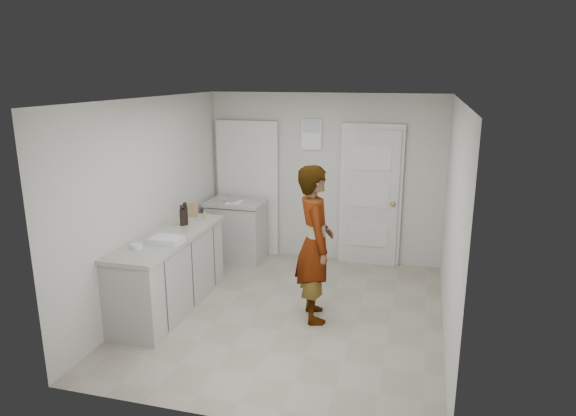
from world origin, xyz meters
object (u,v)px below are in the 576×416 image
(person, at_px, (315,244))
(cake_mix_box, at_px, (193,210))
(baking_dish, at_px, (167,240))
(oil_cruet_a, at_px, (182,216))
(egg_bowl, at_px, (137,246))
(oil_cruet_b, at_px, (185,214))
(spice_jar, at_px, (205,216))

(person, height_order, cake_mix_box, person)
(cake_mix_box, distance_m, baking_dish, 1.07)
(oil_cruet_a, xyz_separation_m, egg_bowl, (-0.10, -0.92, -0.10))
(person, distance_m, oil_cruet_b, 1.74)
(baking_dish, bearing_deg, cake_mix_box, 99.24)
(cake_mix_box, height_order, egg_bowl, cake_mix_box)
(person, relative_size, cake_mix_box, 9.65)
(person, bearing_deg, spice_jar, 48.87)
(spice_jar, bearing_deg, egg_bowl, -100.07)
(oil_cruet_b, xyz_separation_m, egg_bowl, (-0.12, -0.96, -0.12))
(baking_dish, distance_m, egg_bowl, 0.35)
(spice_jar, bearing_deg, baking_dish, -90.26)
(egg_bowl, bearing_deg, oil_cruet_b, 83.15)
(cake_mix_box, bearing_deg, baking_dish, -82.87)
(cake_mix_box, xyz_separation_m, spice_jar, (0.18, -0.03, -0.06))
(spice_jar, relative_size, oil_cruet_b, 0.26)
(egg_bowl, bearing_deg, baking_dish, 49.55)
(cake_mix_box, xyz_separation_m, egg_bowl, (-0.05, -1.32, -0.07))
(cake_mix_box, xyz_separation_m, baking_dish, (0.17, -1.06, -0.07))
(spice_jar, bearing_deg, oil_cruet_a, -109.81)
(cake_mix_box, height_order, baking_dish, cake_mix_box)
(oil_cruet_b, height_order, baking_dish, oil_cruet_b)
(spice_jar, bearing_deg, oil_cruet_b, -109.25)
(oil_cruet_b, relative_size, baking_dish, 0.83)
(person, distance_m, baking_dish, 1.67)
(cake_mix_box, bearing_deg, oil_cruet_a, -85.79)
(oil_cruet_a, xyz_separation_m, baking_dish, (0.13, -0.66, -0.10))
(egg_bowl, bearing_deg, oil_cruet_a, 84.02)
(person, bearing_deg, oil_cruet_a, 61.80)
(cake_mix_box, distance_m, oil_cruet_b, 0.37)
(spice_jar, xyz_separation_m, baking_dish, (-0.00, -1.02, -0.01))
(oil_cruet_a, xyz_separation_m, oil_cruet_b, (0.02, 0.04, 0.01))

